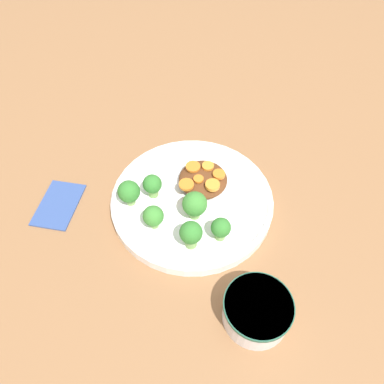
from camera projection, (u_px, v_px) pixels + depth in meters
name	position (u px, v px, depth m)	size (l,w,h in m)	color
ground_plane	(192.00, 204.00, 0.68)	(4.00, 4.00, 0.00)	#8C603D
plate	(192.00, 200.00, 0.67)	(0.29, 0.29, 0.03)	white
dip_bowl	(257.00, 310.00, 0.53)	(0.10, 0.10, 0.05)	silver
stew_mound	(203.00, 179.00, 0.68)	(0.09, 0.09, 0.03)	#5B3319
broccoli_floret_0	(194.00, 205.00, 0.62)	(0.04, 0.04, 0.05)	#759E51
broccoli_floret_1	(191.00, 234.00, 0.58)	(0.04, 0.04, 0.05)	#759E51
broccoli_floret_2	(152.00, 185.00, 0.65)	(0.03, 0.03, 0.05)	#759E51
broccoli_floret_3	(129.00, 194.00, 0.63)	(0.04, 0.04, 0.05)	#7FA85B
broccoli_floret_4	(153.00, 216.00, 0.61)	(0.03, 0.03, 0.05)	#759E51
broccoli_floret_5	(221.00, 228.00, 0.59)	(0.03, 0.03, 0.04)	#759E51
carrot_slice_0	(208.00, 166.00, 0.68)	(0.02, 0.02, 0.00)	orange
carrot_slice_1	(186.00, 185.00, 0.65)	(0.03, 0.03, 0.00)	orange
carrot_slice_2	(219.00, 174.00, 0.66)	(0.02, 0.02, 0.01)	orange
carrot_slice_3	(193.00, 167.00, 0.67)	(0.03, 0.03, 0.00)	orange
carrot_slice_4	(212.00, 184.00, 0.65)	(0.03, 0.03, 0.01)	orange
carrot_slice_5	(198.00, 179.00, 0.66)	(0.02, 0.02, 0.00)	orange
napkin	(58.00, 204.00, 0.68)	(0.12, 0.09, 0.01)	#334C8C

